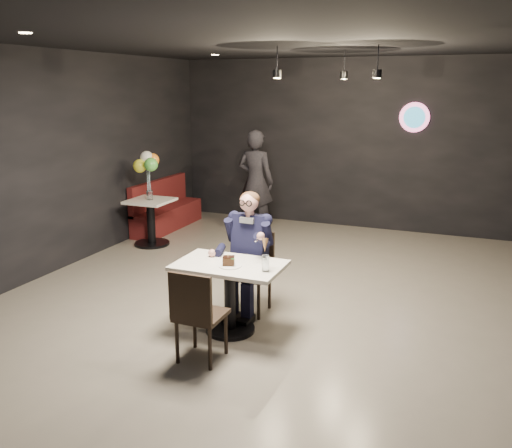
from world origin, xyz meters
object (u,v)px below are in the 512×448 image
at_px(chair_far, 250,274).
at_px(sundae_glass, 265,263).
at_px(balloon_vase, 150,195).
at_px(side_table, 151,220).
at_px(passerby, 256,182).
at_px(booth_bench, 167,205).
at_px(main_table, 230,298).
at_px(chair_near, 201,313).
at_px(seated_man, 250,252).

height_order(chair_far, sundae_glass, chair_far).
height_order(chair_far, balloon_vase, chair_far).
bearing_deg(side_table, passerby, 48.19).
bearing_deg(side_table, booth_bench, 106.70).
distance_m(chair_far, side_table, 3.15).
distance_m(booth_bench, passerby, 1.67).
height_order(main_table, balloon_vase, balloon_vase).
distance_m(main_table, booth_bench, 4.45).
distance_m(sundae_glass, side_table, 3.90).
bearing_deg(chair_near, passerby, 105.85).
relative_size(chair_near, seated_man, 0.64).
bearing_deg(seated_man, passerby, 111.08).
height_order(main_table, booth_bench, booth_bench).
xyz_separation_m(chair_far, sundae_glass, (0.43, -0.63, 0.37)).
xyz_separation_m(chair_near, sundae_glass, (0.43, 0.56, 0.37)).
height_order(chair_near, seated_man, seated_man).
bearing_deg(sundae_glass, chair_near, -127.35).
bearing_deg(sundae_glass, passerby, 113.37).
bearing_deg(side_table, chair_near, -50.59).
xyz_separation_m(main_table, seated_man, (0.00, 0.55, 0.34)).
bearing_deg(seated_man, booth_bench, 134.38).
bearing_deg(passerby, side_table, 51.55).
bearing_deg(booth_bench, side_table, -73.30).
bearing_deg(seated_man, chair_far, -90.00).
bearing_deg(booth_bench, seated_man, -45.62).
relative_size(chair_far, passerby, 0.51).
bearing_deg(passerby, booth_bench, 17.96).
relative_size(booth_bench, side_table, 2.16).
relative_size(chair_far, side_table, 1.12).
distance_m(chair_far, sundae_glass, 0.85).
xyz_separation_m(chair_far, passerby, (-1.27, 3.29, 0.44)).
xyz_separation_m(booth_bench, side_table, (0.30, -1.00, -0.03)).
distance_m(chair_near, balloon_vase, 4.00).
xyz_separation_m(chair_far, chair_near, (0.00, -1.19, 0.00)).
distance_m(chair_near, passerby, 4.68).
bearing_deg(main_table, chair_near, -90.00).
bearing_deg(side_table, sundae_glass, -40.46).
distance_m(seated_man, passerby, 3.53).
xyz_separation_m(booth_bench, balloon_vase, (0.30, -1.00, 0.38)).
distance_m(chair_far, balloon_vase, 3.18).
bearing_deg(balloon_vase, seated_man, -36.78).
bearing_deg(chair_far, balloon_vase, 143.22).
distance_m(chair_near, booth_bench, 4.96).
distance_m(main_table, passerby, 4.08).
distance_m(main_table, chair_near, 0.64).
relative_size(chair_near, balloon_vase, 6.07).
height_order(chair_far, side_table, chair_far).
height_order(sundae_glass, passerby, passerby).
xyz_separation_m(chair_near, booth_bench, (-2.83, 4.08, -0.02)).
height_order(main_table, sundae_glass, sundae_glass).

